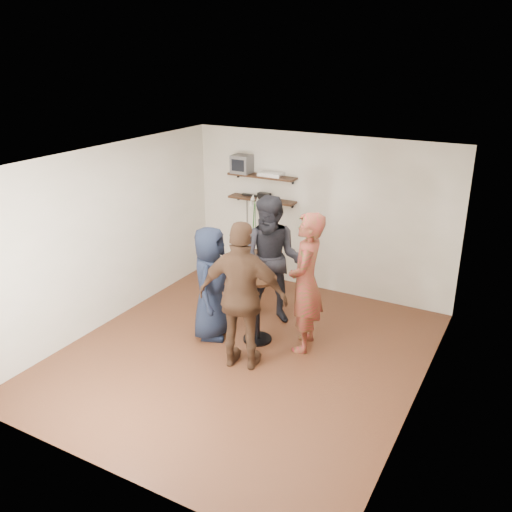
{
  "coord_description": "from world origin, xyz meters",
  "views": [
    {
      "loc": [
        3.17,
        -5.45,
        3.82
      ],
      "look_at": [
        -0.03,
        0.4,
        1.27
      ],
      "focal_mm": 38.0,
      "sensor_mm": 36.0,
      "label": 1
    }
  ],
  "objects_px": {
    "person_navy": "(211,283)",
    "person_brown": "(243,297)",
    "dvd_deck": "(271,174)",
    "person_plaid": "(306,283)",
    "person_dark": "(272,260)",
    "crt_monitor": "(242,164)",
    "side_table": "(254,253)",
    "drinks_table": "(257,300)",
    "radio": "(264,196)"
  },
  "relations": [
    {
      "from": "dvd_deck",
      "to": "person_dark",
      "type": "distance_m",
      "value": 1.75
    },
    {
      "from": "person_dark",
      "to": "person_navy",
      "type": "xyz_separation_m",
      "value": [
        -0.52,
        -0.84,
        -0.14
      ]
    },
    {
      "from": "drinks_table",
      "to": "person_plaid",
      "type": "xyz_separation_m",
      "value": [
        0.64,
        0.14,
        0.34
      ]
    },
    {
      "from": "drinks_table",
      "to": "person_dark",
      "type": "bearing_deg",
      "value": 99.91
    },
    {
      "from": "radio",
      "to": "person_brown",
      "type": "bearing_deg",
      "value": -67.48
    },
    {
      "from": "dvd_deck",
      "to": "person_plaid",
      "type": "height_order",
      "value": "dvd_deck"
    },
    {
      "from": "drinks_table",
      "to": "person_brown",
      "type": "distance_m",
      "value": 0.75
    },
    {
      "from": "person_dark",
      "to": "person_brown",
      "type": "bearing_deg",
      "value": -88.68
    },
    {
      "from": "side_table",
      "to": "drinks_table",
      "type": "distance_m",
      "value": 2.06
    },
    {
      "from": "dvd_deck",
      "to": "side_table",
      "type": "relative_size",
      "value": 0.64
    },
    {
      "from": "dvd_deck",
      "to": "person_plaid",
      "type": "relative_size",
      "value": 0.21
    },
    {
      "from": "side_table",
      "to": "person_brown",
      "type": "xyz_separation_m",
      "value": [
        1.17,
        -2.42,
        0.44
      ]
    },
    {
      "from": "radio",
      "to": "person_dark",
      "type": "xyz_separation_m",
      "value": [
        0.82,
        -1.3,
        -0.56
      ]
    },
    {
      "from": "person_plaid",
      "to": "person_navy",
      "type": "bearing_deg",
      "value": -87.91
    },
    {
      "from": "person_navy",
      "to": "person_brown",
      "type": "bearing_deg",
      "value": -137.06
    },
    {
      "from": "radio",
      "to": "person_brown",
      "type": "xyz_separation_m",
      "value": [
        1.08,
        -2.6,
        -0.55
      ]
    },
    {
      "from": "dvd_deck",
      "to": "drinks_table",
      "type": "relative_size",
      "value": 0.42
    },
    {
      "from": "dvd_deck",
      "to": "crt_monitor",
      "type": "bearing_deg",
      "value": 180.0
    },
    {
      "from": "person_dark",
      "to": "drinks_table",
      "type": "bearing_deg",
      "value": -90.0
    },
    {
      "from": "radio",
      "to": "person_brown",
      "type": "distance_m",
      "value": 2.87
    },
    {
      "from": "person_dark",
      "to": "radio",
      "type": "bearing_deg",
      "value": 112.28
    },
    {
      "from": "crt_monitor",
      "to": "person_dark",
      "type": "xyz_separation_m",
      "value": [
        1.24,
        -1.3,
        -1.06
      ]
    },
    {
      "from": "crt_monitor",
      "to": "drinks_table",
      "type": "height_order",
      "value": "crt_monitor"
    },
    {
      "from": "dvd_deck",
      "to": "person_dark",
      "type": "relative_size",
      "value": 0.21
    },
    {
      "from": "crt_monitor",
      "to": "dvd_deck",
      "type": "bearing_deg",
      "value": 0.0
    },
    {
      "from": "radio",
      "to": "person_dark",
      "type": "height_order",
      "value": "person_dark"
    },
    {
      "from": "person_plaid",
      "to": "person_dark",
      "type": "bearing_deg",
      "value": -136.3
    },
    {
      "from": "dvd_deck",
      "to": "person_navy",
      "type": "distance_m",
      "value": 2.41
    },
    {
      "from": "dvd_deck",
      "to": "side_table",
      "type": "bearing_deg",
      "value": -141.88
    },
    {
      "from": "dvd_deck",
      "to": "person_dark",
      "type": "xyz_separation_m",
      "value": [
        0.69,
        -1.3,
        -0.94
      ]
    },
    {
      "from": "dvd_deck",
      "to": "person_brown",
      "type": "distance_m",
      "value": 2.92
    },
    {
      "from": "radio",
      "to": "person_dark",
      "type": "distance_m",
      "value": 1.64
    },
    {
      "from": "side_table",
      "to": "drinks_table",
      "type": "xyz_separation_m",
      "value": [
        1.03,
        -1.78,
        0.09
      ]
    },
    {
      "from": "dvd_deck",
      "to": "person_dark",
      "type": "bearing_deg",
      "value": -62.03
    },
    {
      "from": "crt_monitor",
      "to": "person_brown",
      "type": "xyz_separation_m",
      "value": [
        1.5,
        -2.6,
        -1.05
      ]
    },
    {
      "from": "person_plaid",
      "to": "person_brown",
      "type": "distance_m",
      "value": 0.93
    },
    {
      "from": "drinks_table",
      "to": "person_plaid",
      "type": "relative_size",
      "value": 0.5
    },
    {
      "from": "person_navy",
      "to": "drinks_table",
      "type": "bearing_deg",
      "value": -90.0
    },
    {
      "from": "side_table",
      "to": "dvd_deck",
      "type": "bearing_deg",
      "value": 38.12
    },
    {
      "from": "drinks_table",
      "to": "person_dark",
      "type": "xyz_separation_m",
      "value": [
        -0.11,
        0.65,
        0.34
      ]
    },
    {
      "from": "drinks_table",
      "to": "person_navy",
      "type": "xyz_separation_m",
      "value": [
        -0.63,
        -0.19,
        0.2
      ]
    },
    {
      "from": "dvd_deck",
      "to": "person_brown",
      "type": "xyz_separation_m",
      "value": [
        0.95,
        -2.6,
        -0.93
      ]
    },
    {
      "from": "person_dark",
      "to": "dvd_deck",
      "type": "bearing_deg",
      "value": 108.06
    },
    {
      "from": "radio",
      "to": "crt_monitor",
      "type": "bearing_deg",
      "value": 180.0
    },
    {
      "from": "person_navy",
      "to": "crt_monitor",
      "type": "bearing_deg",
      "value": 1.95
    },
    {
      "from": "person_dark",
      "to": "person_navy",
      "type": "relative_size",
      "value": 1.18
    },
    {
      "from": "crt_monitor",
      "to": "person_brown",
      "type": "bearing_deg",
      "value": -60.02
    },
    {
      "from": "person_plaid",
      "to": "radio",
      "type": "bearing_deg",
      "value": -151.41
    },
    {
      "from": "dvd_deck",
      "to": "person_plaid",
      "type": "xyz_separation_m",
      "value": [
        1.45,
        -1.81,
        -0.94
      ]
    },
    {
      "from": "crt_monitor",
      "to": "side_table",
      "type": "distance_m",
      "value": 1.54
    }
  ]
}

